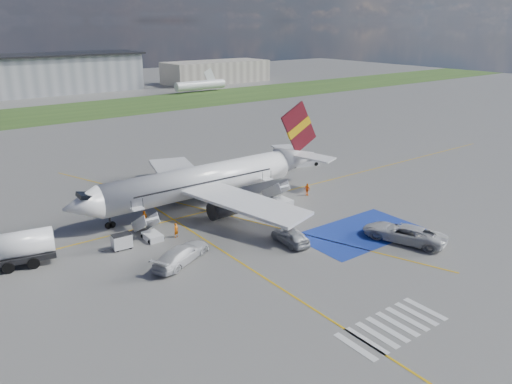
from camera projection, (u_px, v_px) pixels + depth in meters
ground at (268, 243)px, 53.44m from camera, size 400.00×400.00×0.00m
grass_strip at (35, 115)px, 125.36m from camera, size 400.00×30.00×0.01m
taxiway_line_main at (209, 211)px, 62.52m from camera, size 120.00×0.20×0.01m
taxiway_line_cross at (294, 297)px, 43.03m from camera, size 0.20×60.00×0.01m
taxiway_line_diag at (209, 211)px, 62.52m from camera, size 20.71×56.45×0.01m
staging_box at (360, 232)px, 56.07m from camera, size 14.00×8.00×0.01m
crosswalk at (392, 327)px, 38.79m from camera, size 9.00×4.00×0.01m
terminal_centre at (64, 74)px, 165.02m from camera, size 48.00×18.00×12.00m
terminal_east at (216, 72)px, 191.54m from camera, size 40.00×16.00×8.00m
airliner at (210, 179)px, 63.79m from camera, size 36.81×32.95×11.92m
airstairs_fwd at (150, 233)px, 54.44m from camera, size 1.90×5.20×3.60m
airstairs_aft at (281, 199)px, 64.92m from camera, size 1.90×5.20×3.60m
gpu_cart at (122, 242)px, 51.85m from camera, size 2.05×1.40×1.65m
belt_loader at (303, 163)px, 81.78m from camera, size 5.77×3.26×1.67m
car_silver_a at (290, 236)px, 53.02m from camera, size 2.31×5.06×1.68m
car_silver_b at (289, 237)px, 53.21m from camera, size 1.59×4.46×1.46m
van_white_a at (404, 230)px, 53.51m from camera, size 5.10×7.29×2.49m
van_white_b at (181, 252)px, 48.89m from camera, size 6.12×4.58×2.23m
crew_fwd at (176, 230)px, 54.62m from camera, size 0.69×0.56×1.63m
crew_nose at (145, 217)px, 58.31m from camera, size 0.93×0.96×1.56m
crew_aft at (307, 189)px, 67.75m from camera, size 0.57×1.05×1.70m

